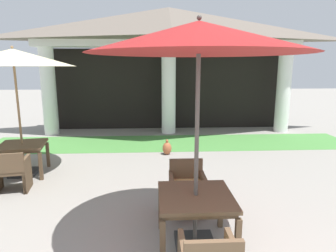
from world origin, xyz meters
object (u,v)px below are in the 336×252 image
object	(u,v)px
patio_table_near_foreground	(196,201)
patio_chair_near_foreground_north	(187,188)
patio_table_mid_left	(22,148)
patio_chair_mid_left_south	(11,171)
terracotta_urn	(167,148)
patio_umbrella_mid_left	(13,59)
patio_umbrella_near_foreground	(199,39)

from	to	relation	value
patio_table_near_foreground	patio_chair_near_foreground_north	bearing A→B (deg)	89.77
patio_table_mid_left	patio_table_near_foreground	bearing A→B (deg)	-39.54
patio_chair_mid_left_south	terracotta_urn	world-z (taller)	patio_chair_mid_left_south
patio_chair_near_foreground_north	patio_table_mid_left	size ratio (longest dim) A/B	0.78
patio_table_near_foreground	terracotta_urn	world-z (taller)	patio_table_near_foreground
patio_table_mid_left	patio_umbrella_mid_left	xyz separation A→B (m)	(-0.00, 0.00, 1.93)
patio_umbrella_mid_left	terracotta_urn	world-z (taller)	patio_umbrella_mid_left
patio_table_near_foreground	patio_umbrella_mid_left	world-z (taller)	patio_umbrella_mid_left
patio_table_near_foreground	patio_umbrella_near_foreground	distance (m)	2.06
patio_table_near_foreground	patio_chair_mid_left_south	bearing A→B (deg)	149.71
patio_umbrella_near_foreground	terracotta_urn	size ratio (longest dim) A/B	7.02
patio_umbrella_mid_left	terracotta_urn	size ratio (longest dim) A/B	6.64
patio_table_near_foreground	patio_umbrella_near_foreground	xyz separation A→B (m)	(0.00, 0.00, 2.06)
patio_umbrella_near_foreground	patio_chair_mid_left_south	distance (m)	4.45
patio_table_mid_left	terracotta_urn	world-z (taller)	patio_table_mid_left
patio_umbrella_near_foreground	patio_chair_mid_left_south	world-z (taller)	patio_umbrella_near_foreground
patio_table_near_foreground	patio_umbrella_near_foreground	bearing A→B (deg)	89.10
terracotta_urn	patio_table_near_foreground	bearing A→B (deg)	-87.68
patio_chair_mid_left_south	terracotta_urn	size ratio (longest dim) A/B	1.93
patio_table_near_foreground	patio_table_mid_left	distance (m)	4.48
patio_chair_near_foreground_north	patio_chair_mid_left_south	xyz separation A→B (m)	(-3.30, 0.96, 0.00)
patio_table_near_foreground	patio_table_mid_left	xyz separation A→B (m)	(-3.45, 2.85, -0.02)
patio_table_near_foreground	patio_chair_mid_left_south	xyz separation A→B (m)	(-3.29, 1.92, -0.23)
patio_table_mid_left	terracotta_urn	distance (m)	3.57
patio_chair_near_foreground_north	patio_umbrella_near_foreground	bearing A→B (deg)	90.00
patio_table_mid_left	patio_umbrella_mid_left	size ratio (longest dim) A/B	0.39
patio_umbrella_near_foreground	patio_chair_near_foreground_north	world-z (taller)	patio_umbrella_near_foreground
patio_table_near_foreground	patio_umbrella_near_foreground	world-z (taller)	patio_umbrella_near_foreground
patio_table_mid_left	patio_chair_mid_left_south	size ratio (longest dim) A/B	1.33
terracotta_urn	patio_umbrella_near_foreground	bearing A→B (deg)	-87.68
patio_chair_near_foreground_north	terracotta_urn	size ratio (longest dim) A/B	2.00
patio_umbrella_mid_left	patio_chair_mid_left_south	world-z (taller)	patio_umbrella_mid_left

